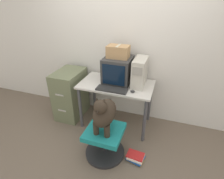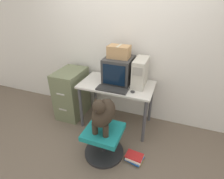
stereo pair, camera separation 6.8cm
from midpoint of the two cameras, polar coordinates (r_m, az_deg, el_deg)
ground_plane at (r=2.93m, az=-1.42°, el=-14.53°), size 12.00×12.00×0.00m
wall_back at (r=2.91m, az=3.24°, el=14.55°), size 8.00×0.05×2.60m
desk at (r=2.79m, az=0.70°, el=-0.13°), size 1.15×0.65×0.77m
crt_monitor at (r=2.74m, az=1.19°, el=6.43°), size 0.42×0.45×0.40m
pc_tower at (r=2.65m, az=8.27°, el=5.63°), size 0.18×0.42×0.42m
keyboard at (r=2.55m, az=-0.93°, el=0.07°), size 0.46×0.17×0.03m
computer_mouse at (r=2.50m, az=5.97°, el=-0.59°), size 0.07×0.04×0.04m
office_chair at (r=2.50m, az=-3.21°, el=-16.39°), size 0.55×0.55×0.43m
dog at (r=2.20m, az=-3.50°, el=-7.59°), size 0.27×0.47×0.54m
filing_cabinet at (r=3.23m, az=-13.95°, el=-1.45°), size 0.42×0.62×0.87m
cardboard_box at (r=2.65m, az=1.28°, el=12.25°), size 0.32×0.22×0.18m
book_stack_floor at (r=2.58m, az=6.91°, el=-21.08°), size 0.26×0.23×0.08m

